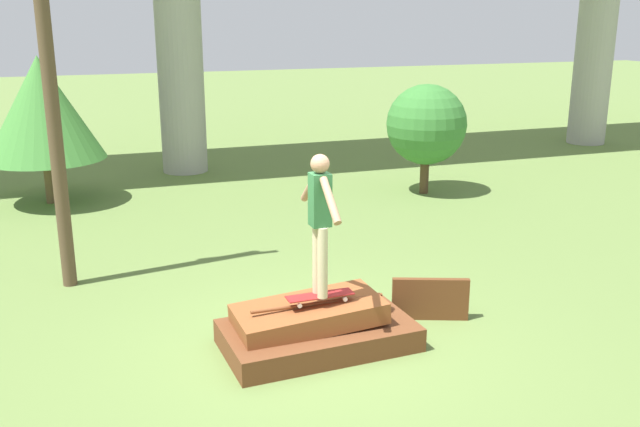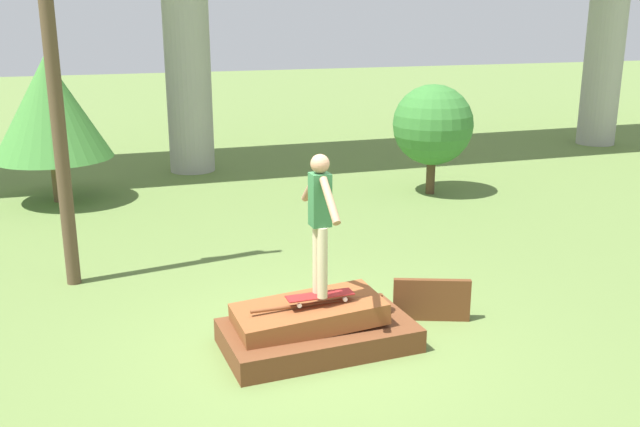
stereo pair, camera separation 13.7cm
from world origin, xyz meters
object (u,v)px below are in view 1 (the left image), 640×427
(skateboard, at_px, (320,296))
(utility_pole, at_px, (48,63))
(skater, at_px, (320,215))
(tree_behind_right, at_px, (426,125))
(tree_behind_left, at_px, (42,108))

(skateboard, distance_m, utility_pole, 4.90)
(skater, height_order, tree_behind_right, tree_behind_right)
(skater, xyz_separation_m, tree_behind_right, (4.60, 6.30, -0.13))
(utility_pole, bearing_deg, skater, -47.79)
(skateboard, bearing_deg, tree_behind_left, 111.16)
(skater, bearing_deg, tree_behind_left, 111.16)
(tree_behind_left, relative_size, tree_behind_right, 1.27)
(skater, distance_m, tree_behind_right, 7.80)
(utility_pole, bearing_deg, tree_behind_right, 23.38)
(skateboard, height_order, tree_behind_right, tree_behind_right)
(skateboard, relative_size, utility_pole, 0.13)
(skateboard, bearing_deg, utility_pole, 132.21)
(skater, bearing_deg, skateboard, 0.00)
(tree_behind_right, bearing_deg, utility_pole, -156.62)
(skater, relative_size, tree_behind_left, 0.55)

